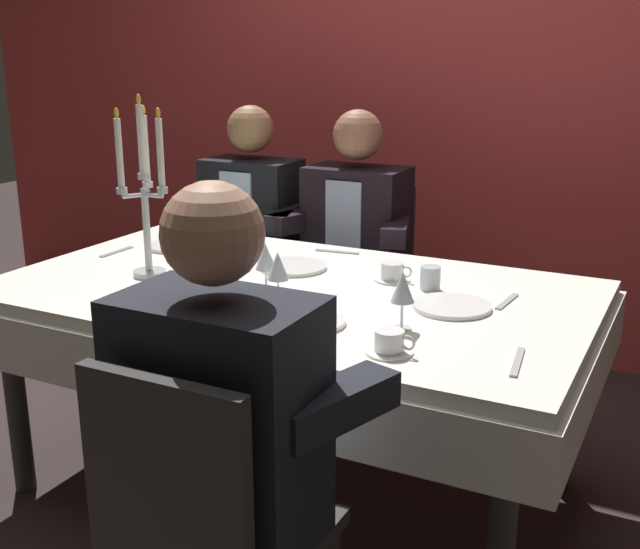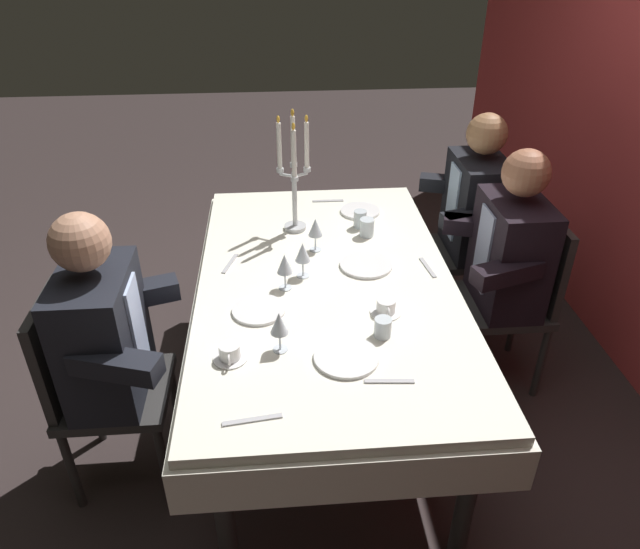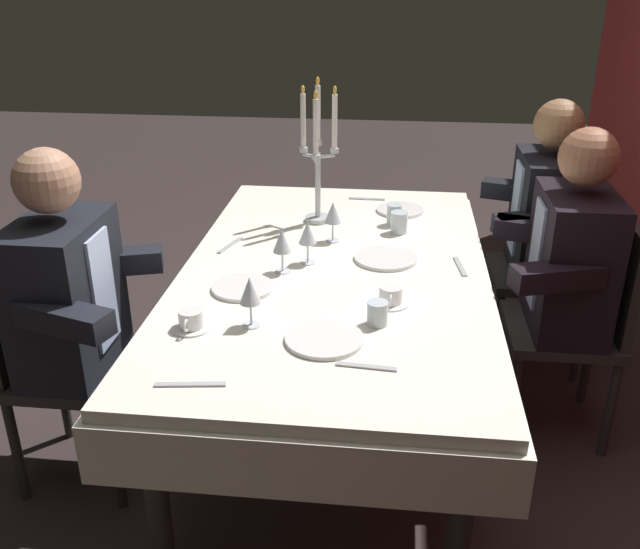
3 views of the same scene
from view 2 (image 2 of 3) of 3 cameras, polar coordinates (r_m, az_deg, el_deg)
name	(u,v)px [view 2 (image 2 of 3)]	position (r m, az deg, el deg)	size (l,w,h in m)	color
ground_plane	(326,404)	(3.00, 0.56, -12.46)	(12.00, 12.00, 0.00)	#332828
dining_table	(326,301)	(2.61, 0.63, -2.64)	(1.94, 1.14, 0.74)	white
candelabra	(294,178)	(2.84, -2.54, 9.35)	(0.15, 0.17, 0.60)	silver
dinner_plate_0	(360,211)	(3.13, 3.93, 6.18)	(0.21, 0.21, 0.01)	white
dinner_plate_1	(259,310)	(2.35, -5.98, -3.44)	(0.21, 0.21, 0.01)	white
dinner_plate_2	(346,357)	(2.11, 2.57, -8.02)	(0.23, 0.23, 0.01)	white
dinner_plate_3	(366,265)	(2.64, 4.51, 0.95)	(0.24, 0.24, 0.01)	white
wine_glass_0	(285,265)	(2.43, -3.45, 0.95)	(0.07, 0.07, 0.16)	silver
wine_glass_1	(303,253)	(2.51, -1.69, 2.08)	(0.07, 0.07, 0.16)	silver
wine_glass_2	(279,324)	(2.08, -3.99, -4.81)	(0.07, 0.07, 0.16)	silver
wine_glass_3	(315,228)	(2.71, -0.45, 4.52)	(0.07, 0.07, 0.16)	silver
water_tumbler_0	(367,228)	(2.88, 4.58, 4.58)	(0.07, 0.07, 0.09)	silver
water_tumbler_1	(360,219)	(2.96, 3.92, 5.40)	(0.06, 0.06, 0.09)	silver
water_tumbler_2	(383,328)	(2.20, 6.13, -5.15)	(0.07, 0.07, 0.08)	silver
coffee_cup_0	(386,307)	(2.33, 6.44, -3.19)	(0.13, 0.12, 0.06)	white
coffee_cup_1	(230,353)	(2.12, -8.76, -7.56)	(0.13, 0.12, 0.06)	white
spoon_0	(230,263)	(2.68, -8.74, 1.07)	(0.17, 0.02, 0.01)	#B7B7BC
fork_1	(328,201)	(3.25, 0.78, 7.18)	(0.17, 0.02, 0.01)	#B7B7BC
spoon_2	(389,381)	(2.03, 6.76, -10.27)	(0.17, 0.02, 0.01)	#B7B7BC
spoon_3	(428,267)	(2.66, 10.43, 0.67)	(0.17, 0.02, 0.01)	#B7B7BC
knife_4	(252,420)	(1.90, -6.59, -13.86)	(0.19, 0.02, 0.01)	#B7B7BC
seated_diner_0	(477,205)	(3.32, 15.02, 6.52)	(0.63, 0.48, 1.24)	#2E2C2B
seated_diner_1	(512,253)	(2.89, 18.13, 2.00)	(0.63, 0.48, 1.24)	#2E2C2B
seated_diner_2	(101,335)	(2.38, -20.50, -5.51)	(0.63, 0.48, 1.24)	#2E2C2B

